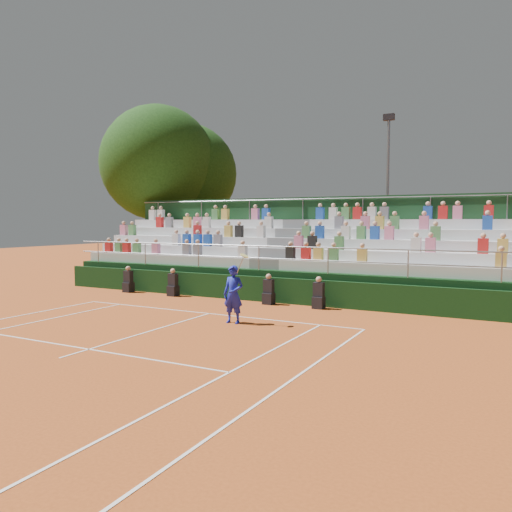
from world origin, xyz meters
The scene contains 8 objects.
ground centered at (0.00, 0.00, 0.00)m, with size 90.00×90.00×0.00m, color #B04F1D.
courtside_wall centered at (0.00, 3.20, 0.50)m, with size 20.00×0.15×1.00m, color black.
line_officials centered at (-1.46, 2.75, 0.48)m, with size 9.57×0.40×1.19m.
grandstand centered at (0.01, 6.44, 1.08)m, with size 20.00×5.20×4.40m.
tennis_player centered at (1.56, -0.98, 0.92)m, with size 0.87×0.47×2.22m.
tree_west centered at (-11.12, 11.13, 6.91)m, with size 7.32×7.32×10.59m.
tree_east centered at (-10.40, 13.22, 6.37)m, with size 6.68×6.68×9.73m.
floodlight_mast centered at (2.93, 13.58, 5.24)m, with size 0.60×0.25×9.10m.
Camera 1 is at (9.47, -14.42, 3.22)m, focal length 35.00 mm.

